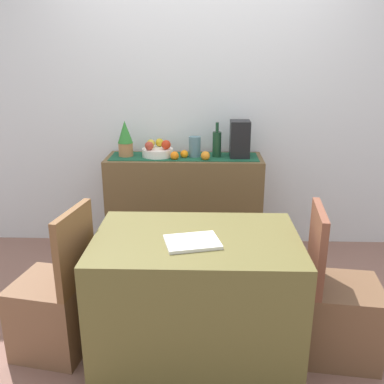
{
  "coord_description": "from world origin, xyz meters",
  "views": [
    {
      "loc": [
        0.03,
        -2.53,
        1.7
      ],
      "look_at": [
        -0.06,
        0.38,
        0.74
      ],
      "focal_mm": 39.45,
      "sensor_mm": 36.0,
      "label": 1
    }
  ],
  "objects_px": {
    "dining_table": "(196,296)",
    "chair_by_corner": "(340,313)",
    "ceramic_vase": "(195,147)",
    "chair_near_window": "(55,309)",
    "open_book": "(192,242)",
    "potted_plant": "(125,139)",
    "fruit_bowl": "(158,152)",
    "sideboard_console": "(184,205)",
    "coffee_maker": "(240,139)",
    "wine_bottle": "(217,144)"
  },
  "relations": [
    {
      "from": "chair_near_window",
      "to": "fruit_bowl",
      "type": "bearing_deg",
      "value": 70.25
    },
    {
      "from": "open_book",
      "to": "chair_by_corner",
      "type": "xyz_separation_m",
      "value": [
        0.85,
        0.09,
        -0.48
      ]
    },
    {
      "from": "potted_plant",
      "to": "fruit_bowl",
      "type": "bearing_deg",
      "value": 0.0
    },
    {
      "from": "sideboard_console",
      "to": "chair_by_corner",
      "type": "relative_size",
      "value": 1.45
    },
    {
      "from": "fruit_bowl",
      "to": "dining_table",
      "type": "relative_size",
      "value": 0.23
    },
    {
      "from": "fruit_bowl",
      "to": "dining_table",
      "type": "distance_m",
      "value": 1.48
    },
    {
      "from": "sideboard_console",
      "to": "wine_bottle",
      "type": "bearing_deg",
      "value": 0.0
    },
    {
      "from": "ceramic_vase",
      "to": "chair_near_window",
      "type": "relative_size",
      "value": 0.19
    },
    {
      "from": "coffee_maker",
      "to": "fruit_bowl",
      "type": "bearing_deg",
      "value": 180.0
    },
    {
      "from": "ceramic_vase",
      "to": "chair_by_corner",
      "type": "height_order",
      "value": "ceramic_vase"
    },
    {
      "from": "ceramic_vase",
      "to": "chair_near_window",
      "type": "bearing_deg",
      "value": -120.61
    },
    {
      "from": "ceramic_vase",
      "to": "sideboard_console",
      "type": "bearing_deg",
      "value": 180.0
    },
    {
      "from": "dining_table",
      "to": "chair_by_corner",
      "type": "bearing_deg",
      "value": 0.13
    },
    {
      "from": "open_book",
      "to": "coffee_maker",
      "type": "bearing_deg",
      "value": 62.24
    },
    {
      "from": "wine_bottle",
      "to": "ceramic_vase",
      "type": "relative_size",
      "value": 1.69
    },
    {
      "from": "ceramic_vase",
      "to": "chair_by_corner",
      "type": "relative_size",
      "value": 0.19
    },
    {
      "from": "wine_bottle",
      "to": "open_book",
      "type": "height_order",
      "value": "wine_bottle"
    },
    {
      "from": "ceramic_vase",
      "to": "potted_plant",
      "type": "height_order",
      "value": "potted_plant"
    },
    {
      "from": "sideboard_console",
      "to": "ceramic_vase",
      "type": "bearing_deg",
      "value": 0.0
    },
    {
      "from": "fruit_bowl",
      "to": "chair_by_corner",
      "type": "xyz_separation_m",
      "value": [
        1.18,
        -1.33,
        -0.64
      ]
    },
    {
      "from": "coffee_maker",
      "to": "chair_by_corner",
      "type": "height_order",
      "value": "coffee_maker"
    },
    {
      "from": "open_book",
      "to": "chair_by_corner",
      "type": "height_order",
      "value": "chair_by_corner"
    },
    {
      "from": "coffee_maker",
      "to": "open_book",
      "type": "distance_m",
      "value": 1.49
    },
    {
      "from": "fruit_bowl",
      "to": "chair_near_window",
      "type": "bearing_deg",
      "value": -109.75
    },
    {
      "from": "fruit_bowl",
      "to": "wine_bottle",
      "type": "xyz_separation_m",
      "value": [
        0.49,
        0.0,
        0.08
      ]
    },
    {
      "from": "coffee_maker",
      "to": "dining_table",
      "type": "xyz_separation_m",
      "value": [
        -0.33,
        -1.33,
        -0.65
      ]
    },
    {
      "from": "sideboard_console",
      "to": "dining_table",
      "type": "distance_m",
      "value": 1.34
    },
    {
      "from": "fruit_bowl",
      "to": "ceramic_vase",
      "type": "height_order",
      "value": "ceramic_vase"
    },
    {
      "from": "open_book",
      "to": "ceramic_vase",
      "type": "bearing_deg",
      "value": 76.97
    },
    {
      "from": "wine_bottle",
      "to": "chair_by_corner",
      "type": "xyz_separation_m",
      "value": [
        0.69,
        -1.33,
        -0.71
      ]
    },
    {
      "from": "wine_bottle",
      "to": "open_book",
      "type": "distance_m",
      "value": 1.45
    },
    {
      "from": "wine_bottle",
      "to": "dining_table",
      "type": "height_order",
      "value": "wine_bottle"
    },
    {
      "from": "wine_bottle",
      "to": "chair_by_corner",
      "type": "height_order",
      "value": "wine_bottle"
    },
    {
      "from": "dining_table",
      "to": "chair_by_corner",
      "type": "xyz_separation_m",
      "value": [
        0.83,
        0.0,
        -0.1
      ]
    },
    {
      "from": "fruit_bowl",
      "to": "coffee_maker",
      "type": "distance_m",
      "value": 0.69
    },
    {
      "from": "fruit_bowl",
      "to": "ceramic_vase",
      "type": "distance_m",
      "value": 0.31
    },
    {
      "from": "potted_plant",
      "to": "chair_by_corner",
      "type": "bearing_deg",
      "value": -42.55
    },
    {
      "from": "wine_bottle",
      "to": "open_book",
      "type": "relative_size",
      "value": 1.04
    },
    {
      "from": "fruit_bowl",
      "to": "potted_plant",
      "type": "height_order",
      "value": "potted_plant"
    },
    {
      "from": "ceramic_vase",
      "to": "open_book",
      "type": "xyz_separation_m",
      "value": [
        0.02,
        -1.42,
        -0.2
      ]
    },
    {
      "from": "dining_table",
      "to": "chair_by_corner",
      "type": "height_order",
      "value": "chair_by_corner"
    },
    {
      "from": "dining_table",
      "to": "ceramic_vase",
      "type": "bearing_deg",
      "value": 91.74
    },
    {
      "from": "wine_bottle",
      "to": "ceramic_vase",
      "type": "bearing_deg",
      "value": 180.0
    },
    {
      "from": "open_book",
      "to": "chair_near_window",
      "type": "bearing_deg",
      "value": 160.27
    },
    {
      "from": "chair_near_window",
      "to": "chair_by_corner",
      "type": "bearing_deg",
      "value": 0.17
    },
    {
      "from": "sideboard_console",
      "to": "dining_table",
      "type": "relative_size",
      "value": 1.15
    },
    {
      "from": "sideboard_console",
      "to": "open_book",
      "type": "height_order",
      "value": "sideboard_console"
    },
    {
      "from": "wine_bottle",
      "to": "dining_table",
      "type": "relative_size",
      "value": 0.26
    },
    {
      "from": "ceramic_vase",
      "to": "potted_plant",
      "type": "distance_m",
      "value": 0.58
    },
    {
      "from": "potted_plant",
      "to": "chair_near_window",
      "type": "bearing_deg",
      "value": -99.0
    }
  ]
}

